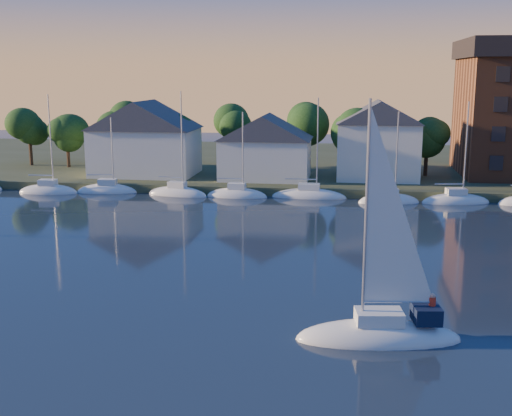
% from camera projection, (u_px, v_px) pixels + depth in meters
% --- Properties ---
extents(shoreline_land, '(160.00, 50.00, 2.00)m').
position_uv_depth(shoreline_land, '(319.00, 167.00, 98.34)').
color(shoreline_land, '#323A22').
rests_on(shoreline_land, ground).
extents(wooden_dock, '(120.00, 3.00, 1.00)m').
position_uv_depth(wooden_dock, '(310.00, 194.00, 76.06)').
color(wooden_dock, brown).
rests_on(wooden_dock, ground).
extents(clubhouse_west, '(13.65, 9.45, 9.64)m').
position_uv_depth(clubhouse_west, '(145.00, 137.00, 83.69)').
color(clubhouse_west, silver).
rests_on(clubhouse_west, shoreline_land).
extents(clubhouse_centre, '(11.55, 8.40, 8.08)m').
position_uv_depth(clubhouse_centre, '(266.00, 146.00, 80.68)').
color(clubhouse_centre, silver).
rests_on(clubhouse_centre, shoreline_land).
extents(clubhouse_east, '(10.50, 8.40, 9.80)m').
position_uv_depth(clubhouse_east, '(378.00, 139.00, 80.50)').
color(clubhouse_east, silver).
rests_on(clubhouse_east, shoreline_land).
extents(tree_line, '(93.40, 5.40, 8.90)m').
position_uv_depth(tree_line, '(331.00, 127.00, 84.96)').
color(tree_line, '#39281A').
rests_on(tree_line, shoreline_land).
extents(moored_fleet, '(71.50, 2.40, 12.05)m').
position_uv_depth(moored_fleet, '(240.00, 197.00, 74.24)').
color(moored_fleet, silver).
rests_on(moored_fleet, ground).
extents(hero_sailboat, '(9.23, 4.03, 13.96)m').
position_uv_depth(hero_sailboat, '(381.00, 329.00, 34.44)').
color(hero_sailboat, silver).
rests_on(hero_sailboat, ground).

